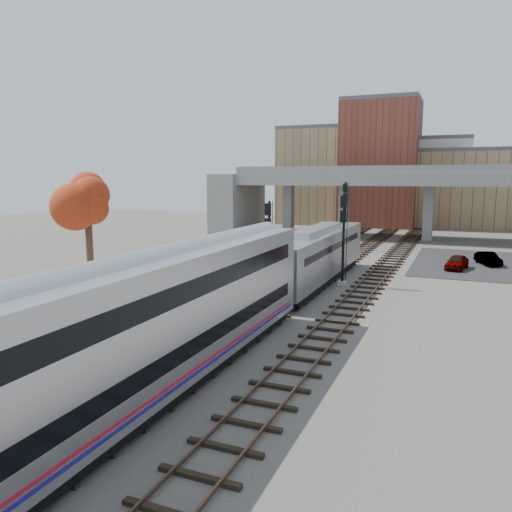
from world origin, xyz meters
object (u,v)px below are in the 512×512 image
Objects in this scene: signal_mast_mid at (343,241)px; car_b at (488,259)px; signal_mast_far at (345,215)px; tree at (87,199)px; coach at (140,331)px; locomotive at (317,254)px; signal_mast_near at (269,250)px; car_a at (457,262)px.

signal_mast_mid is 17.49m from car_b.
signal_mast_far is at bearing 139.51° from car_b.
signal_mast_far is (-4.10, 18.84, 0.45)m from signal_mast_mid.
signal_mast_far is at bearing 73.73° from tree.
tree reaches higher than car_b.
coach reaches higher than car_b.
tree reaches higher than signal_mast_far.
signal_mast_mid is at bearing 2.61° from locomotive.
signal_mast_near is (-2.10, 17.90, 0.30)m from coach.
signal_mast_far is 2.02× the size of car_a.
car_b is (14.65, 18.46, -2.47)m from signal_mast_near.
signal_mast_mid is (2.00, 0.09, 1.11)m from locomotive.
car_a is (9.91, 32.91, -2.12)m from coach.
car_a is at bearing 51.34° from signal_mast_near.
signal_mast_near is 1.81× the size of car_b.
signal_mast_mid is 1.93× the size of car_b.
tree is at bearing -153.52° from car_b.
signal_mast_far is at bearing 102.27° from signal_mast_mid.
tree is (-11.17, 10.46, 3.95)m from coach.
coach is 22.79m from signal_mast_mid.
car_b is at bearing 70.96° from coach.
car_a is 1.04× the size of car_b.
locomotive is 2.29m from signal_mast_mid.
car_b is (23.73, 25.91, -6.12)m from tree.
signal_mast_mid is 0.91× the size of signal_mast_far.
locomotive is 14.39m from car_a.
signal_mast_mid is 13.20m from car_a.
signal_mast_mid reaches higher than car_b.
signal_mast_mid is at bearing 84.96° from coach.
car_a is (12.01, 15.01, -2.42)m from signal_mast_near.
signal_mast_far reaches higher than locomotive.
signal_mast_near is 12.29m from tree.
tree is at bearing -121.66° from car_a.
coach is 15.81m from tree.
car_b is at bearing 64.09° from car_a.
signal_mast_far reaches higher than signal_mast_mid.
signal_mast_far is at bearing 92.89° from coach.
signal_mast_mid is (4.10, 4.79, 0.29)m from signal_mast_near.
locomotive is at bearing 47.39° from tree.
signal_mast_near is at bearing -90.00° from signal_mast_far.
locomotive is 22.61m from coach.
signal_mast_near is 23.70m from car_b.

